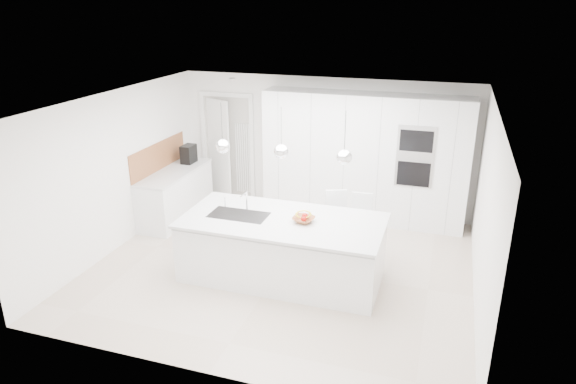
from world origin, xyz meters
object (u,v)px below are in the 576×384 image
(bar_stool_right, at_px, (360,227))
(island_base, at_px, (282,251))
(bar_stool_left, at_px, (333,226))
(espresso_machine, at_px, (189,154))
(fruit_bowl, at_px, (304,220))

(bar_stool_right, bearing_deg, island_base, -136.49)
(bar_stool_left, height_order, bar_stool_right, bar_stool_left)
(bar_stool_left, xyz_separation_m, bar_stool_right, (0.38, 0.15, -0.03))
(island_base, relative_size, bar_stool_right, 2.78)
(espresso_machine, xyz_separation_m, bar_stool_right, (3.46, -1.04, -0.57))
(espresso_machine, bearing_deg, fruit_bowl, -34.48)
(island_base, xyz_separation_m, fruit_bowl, (0.31, 0.05, 0.51))
(island_base, height_order, fruit_bowl, fruit_bowl)
(fruit_bowl, xyz_separation_m, espresso_machine, (-2.84, 2.00, 0.13))
(fruit_bowl, xyz_separation_m, bar_stool_right, (0.63, 0.96, -0.43))
(fruit_bowl, xyz_separation_m, bar_stool_left, (0.24, 0.81, -0.41))
(espresso_machine, height_order, bar_stool_right, espresso_machine)
(bar_stool_left, bearing_deg, espresso_machine, 138.12)
(espresso_machine, distance_m, bar_stool_right, 3.66)
(fruit_bowl, height_order, espresso_machine, espresso_machine)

